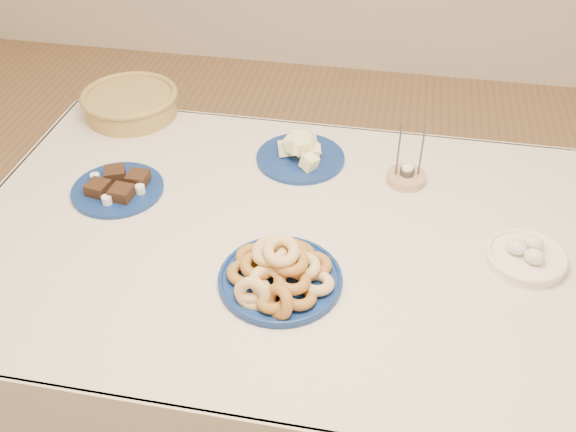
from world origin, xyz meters
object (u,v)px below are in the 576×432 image
object	(u,v)px
wicker_basket	(130,103)
melon_plate	(301,153)
donut_platter	(279,274)
egg_bowl	(526,256)
brownie_plate	(118,187)
dining_table	(291,264)
candle_holder	(406,177)

from	to	relation	value
wicker_basket	melon_plate	bearing A→B (deg)	-15.21
donut_platter	egg_bowl	bearing A→B (deg)	17.83
donut_platter	melon_plate	xyz separation A→B (m)	(-0.04, 0.52, -0.01)
wicker_basket	egg_bowl	size ratio (longest dim) A/B	1.47
donut_platter	wicker_basket	bearing A→B (deg)	132.97
melon_plate	wicker_basket	bearing A→B (deg)	164.79
brownie_plate	wicker_basket	xyz separation A→B (m)	(-0.12, 0.41, 0.03)
dining_table	melon_plate	size ratio (longest dim) A/B	5.95
brownie_plate	candle_holder	size ratio (longest dim) A/B	1.40
melon_plate	wicker_basket	xyz separation A→B (m)	(-0.59, 0.16, 0.02)
candle_holder	dining_table	bearing A→B (deg)	-134.12
candle_holder	egg_bowl	bearing A→B (deg)	-43.41
melon_plate	candle_holder	distance (m)	0.32
brownie_plate	melon_plate	bearing A→B (deg)	27.40
egg_bowl	brownie_plate	bearing A→B (deg)	175.43
melon_plate	brownie_plate	bearing A→B (deg)	-152.60
dining_table	egg_bowl	size ratio (longest dim) A/B	6.73
dining_table	donut_platter	bearing A→B (deg)	-88.47
donut_platter	dining_table	bearing A→B (deg)	91.53
melon_plate	wicker_basket	world-z (taller)	melon_plate
brownie_plate	dining_table	bearing A→B (deg)	-9.94
candle_holder	brownie_plate	bearing A→B (deg)	-165.92
brownie_plate	candle_holder	bearing A→B (deg)	14.08
egg_bowl	dining_table	bearing A→B (deg)	-179.78
donut_platter	melon_plate	size ratio (longest dim) A/B	1.29
dining_table	egg_bowl	distance (m)	0.59
donut_platter	wicker_basket	size ratio (longest dim) A/B	0.99
dining_table	donut_platter	distance (m)	0.23
wicker_basket	egg_bowl	xyz separation A→B (m)	(1.21, -0.49, -0.02)
donut_platter	brownie_plate	bearing A→B (deg)	152.16
wicker_basket	candle_holder	world-z (taller)	candle_holder
wicker_basket	candle_holder	xyz separation A→B (m)	(0.91, -0.21, -0.03)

